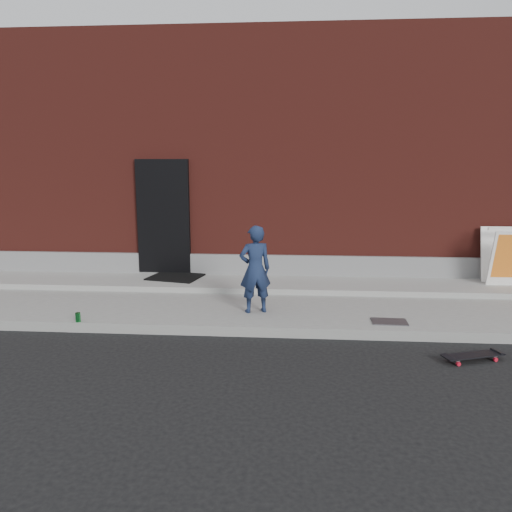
# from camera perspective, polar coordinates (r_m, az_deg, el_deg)

# --- Properties ---
(ground) EXTENTS (80.00, 80.00, 0.00)m
(ground) POSITION_cam_1_polar(r_m,az_deg,el_deg) (7.20, 4.22, -9.37)
(ground) COLOR black
(ground) RESTS_ON ground
(sidewalk) EXTENTS (20.00, 3.00, 0.15)m
(sidewalk) POSITION_cam_1_polar(r_m,az_deg,el_deg) (8.60, 4.27, -5.48)
(sidewalk) COLOR gray
(sidewalk) RESTS_ON ground
(apron) EXTENTS (20.00, 1.20, 0.10)m
(apron) POSITION_cam_1_polar(r_m,az_deg,el_deg) (9.44, 4.30, -3.23)
(apron) COLOR gray
(apron) RESTS_ON sidewalk
(building) EXTENTS (20.00, 8.10, 5.00)m
(building) POSITION_cam_1_polar(r_m,az_deg,el_deg) (13.76, 4.50, 10.78)
(building) COLOR #5D2019
(building) RESTS_ON ground
(child) EXTENTS (0.58, 0.47, 1.37)m
(child) POSITION_cam_1_polar(r_m,az_deg,el_deg) (7.71, -0.10, -1.53)
(child) COLOR #182545
(child) RESTS_ON sidewalk
(skateboard) EXTENTS (0.80, 0.44, 0.09)m
(skateboard) POSITION_cam_1_polar(r_m,az_deg,el_deg) (6.94, 23.54, -10.40)
(skateboard) COLOR red
(skateboard) RESTS_ON ground
(pizza_sign) EXTENTS (0.63, 0.75, 1.05)m
(pizza_sign) POSITION_cam_1_polar(r_m,az_deg,el_deg) (10.18, 26.47, -0.01)
(pizza_sign) COLOR white
(pizza_sign) RESTS_ON apron
(soda_can) EXTENTS (0.09, 0.09, 0.14)m
(soda_can) POSITION_cam_1_polar(r_m,az_deg,el_deg) (7.84, -19.68, -6.61)
(soda_can) COLOR #1B8834
(soda_can) RESTS_ON sidewalk
(doormat) EXTENTS (1.10, 0.96, 0.03)m
(doormat) POSITION_cam_1_polar(r_m,az_deg,el_deg) (9.85, -9.20, -2.38)
(doormat) COLOR black
(doormat) RESTS_ON apron
(utility_plate) EXTENTS (0.52, 0.35, 0.02)m
(utility_plate) POSITION_cam_1_polar(r_m,az_deg,el_deg) (7.64, 15.00, -7.26)
(utility_plate) COLOR #4E4D52
(utility_plate) RESTS_ON sidewalk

